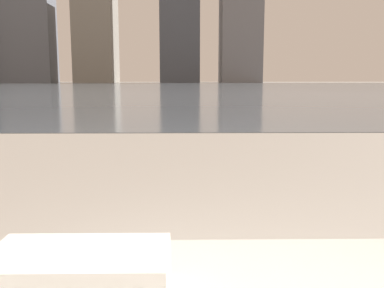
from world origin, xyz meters
The scene contains 3 objects.
towel_stack centered at (-0.09, 0.74, 0.56)m, with size 0.29×0.16×0.08m.
harbor_water centered at (0.00, 62.00, 0.01)m, with size 180.00×110.00×0.01m.
skyline_tower_2 centered at (-23.72, 118.00, 11.43)m, with size 10.20×13.15×22.87m.
Camera 1 is at (0.08, 0.09, 0.87)m, focal length 40.00 mm.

